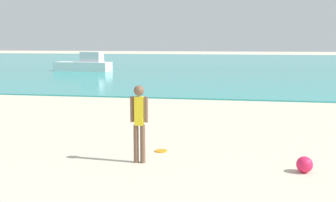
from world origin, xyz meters
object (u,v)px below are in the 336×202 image
at_px(person_standing, 139,119).
at_px(boat_near, 85,64).
at_px(frisbee, 161,151).
at_px(beach_ball, 305,165).

distance_m(person_standing, boat_near, 26.05).
height_order(person_standing, boat_near, boat_near).
height_order(person_standing, frisbee, person_standing).
distance_m(boat_near, beach_ball, 27.56).
height_order(frisbee, boat_near, boat_near).
bearing_deg(frisbee, beach_ball, -18.85).
bearing_deg(person_standing, beach_ball, 177.62).
bearing_deg(beach_ball, boat_near, 119.83).
height_order(boat_near, beach_ball, boat_near).
height_order(person_standing, beach_ball, person_standing).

